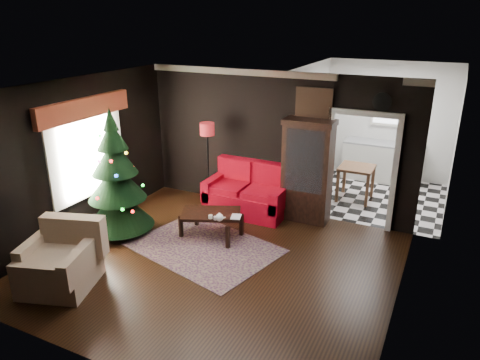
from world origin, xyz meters
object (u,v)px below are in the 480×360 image
at_px(wall_clock, 382,102).
at_px(curio_cabinet, 307,173).
at_px(christmas_tree, 116,178).
at_px(coffee_table, 211,224).
at_px(kitchen_table, 355,183).
at_px(teapot, 219,217).
at_px(floor_lamp, 208,168).
at_px(loveseat, 247,189).
at_px(armchair, 58,258).

bearing_deg(wall_clock, curio_cabinet, -171.47).
relative_size(christmas_tree, wall_clock, 7.36).
xyz_separation_m(coffee_table, kitchen_table, (1.94, 2.88, 0.13)).
xyz_separation_m(christmas_tree, teapot, (1.92, 0.30, -0.50)).
height_order(floor_lamp, teapot, floor_lamp).
distance_m(loveseat, kitchen_table, 2.45).
bearing_deg(floor_lamp, curio_cabinet, 6.18).
distance_m(curio_cabinet, teapot, 2.00).
relative_size(curio_cabinet, armchair, 1.85).
distance_m(loveseat, armchair, 3.83).
bearing_deg(curio_cabinet, loveseat, -169.17).
relative_size(loveseat, curio_cabinet, 0.89).
distance_m(floor_lamp, teapot, 1.84).
distance_m(christmas_tree, armchair, 1.93).
height_order(armchair, kitchen_table, armchair).
bearing_deg(kitchen_table, armchair, -121.13).
bearing_deg(armchair, teapot, 35.94).
xyz_separation_m(floor_lamp, wall_clock, (3.24, 0.40, 1.55)).
xyz_separation_m(christmas_tree, wall_clock, (4.10, 2.18, 1.33)).
xyz_separation_m(curio_cabinet, floor_lamp, (-2.04, -0.22, -0.12)).
bearing_deg(kitchen_table, christmas_tree, -135.95).
height_order(armchair, wall_clock, wall_clock).
bearing_deg(christmas_tree, kitchen_table, 44.05).
xyz_separation_m(loveseat, kitchen_table, (1.80, 1.65, -0.12)).
distance_m(curio_cabinet, kitchen_table, 1.67).
xyz_separation_m(floor_lamp, teapot, (1.06, -1.48, -0.28)).
bearing_deg(wall_clock, coffee_table, -146.72).
bearing_deg(wall_clock, armchair, -132.98).
bearing_deg(kitchen_table, curio_cabinet, -114.44).
height_order(loveseat, armchair, loveseat).
height_order(curio_cabinet, kitchen_table, curio_cabinet).
height_order(curio_cabinet, wall_clock, wall_clock).
bearing_deg(curio_cabinet, kitchen_table, 65.56).
height_order(curio_cabinet, floor_lamp, curio_cabinet).
bearing_deg(curio_cabinet, armchair, -123.43).
bearing_deg(armchair, wall_clock, 29.03).
height_order(loveseat, floor_lamp, floor_lamp).
bearing_deg(coffee_table, armchair, -117.51).
xyz_separation_m(armchair, wall_clock, (3.71, 3.98, 1.92)).
bearing_deg(coffee_table, floor_lamp, 121.48).
distance_m(curio_cabinet, wall_clock, 1.88).
bearing_deg(floor_lamp, coffee_table, -58.52).
relative_size(wall_clock, kitchen_table, 0.43).
xyz_separation_m(curio_cabinet, christmas_tree, (-2.90, -2.00, 0.10)).
distance_m(loveseat, wall_clock, 3.04).
height_order(loveseat, coffee_table, loveseat).
relative_size(floor_lamp, armchair, 1.82).
bearing_deg(christmas_tree, coffee_table, 18.88).
relative_size(floor_lamp, christmas_tree, 0.79).
height_order(wall_clock, kitchen_table, wall_clock).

